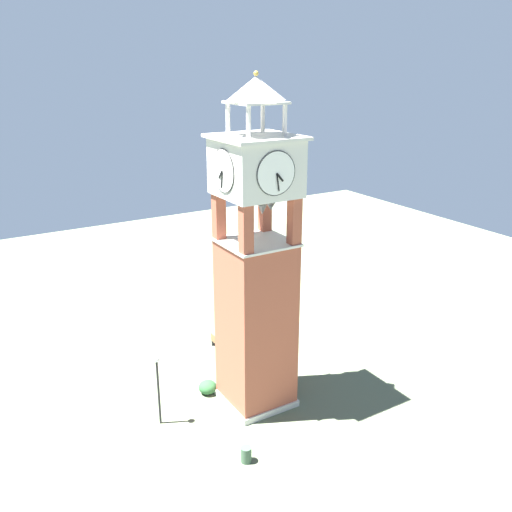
# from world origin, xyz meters

# --- Properties ---
(ground) EXTENTS (80.00, 80.00, 0.00)m
(ground) POSITION_xyz_m (0.00, 0.00, 0.00)
(ground) COLOR #5B664C
(clock_tower) EXTENTS (3.94, 3.94, 17.76)m
(clock_tower) POSITION_xyz_m (-0.00, -0.00, 7.45)
(clock_tower) COLOR #9E4C38
(clock_tower) RESTS_ON ground
(park_bench) EXTENTS (0.45, 1.60, 0.95)m
(park_bench) POSITION_xyz_m (-0.83, -6.25, 0.48)
(park_bench) COLOR brown
(park_bench) RESTS_ON ground
(lamp_post) EXTENTS (0.36, 0.36, 4.05)m
(lamp_post) POSITION_xyz_m (5.45, -0.79, 2.79)
(lamp_post) COLOR black
(lamp_post) RESTS_ON ground
(trash_bin) EXTENTS (0.52, 0.52, 0.80)m
(trash_bin) POSITION_xyz_m (3.05, 4.14, 0.40)
(trash_bin) COLOR #38513D
(trash_bin) RESTS_ON ground
(shrub_near_entry) EXTENTS (1.04, 1.04, 0.76)m
(shrub_near_entry) POSITION_xyz_m (2.03, -2.05, 0.38)
(shrub_near_entry) COLOR #28562D
(shrub_near_entry) RESTS_ON ground
(shrub_left_of_tower) EXTENTS (1.27, 1.27, 0.92)m
(shrub_left_of_tower) POSITION_xyz_m (-1.48, -2.52, 0.46)
(shrub_left_of_tower) COLOR #28562D
(shrub_left_of_tower) RESTS_ON ground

